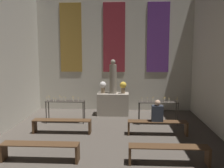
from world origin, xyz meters
The scene contains 12 objects.
wall_back centered at (0.00, 11.68, 2.77)m, with size 7.22×0.16×5.49m.
altar centered at (0.00, 10.68, 0.46)m, with size 1.31×0.69×0.93m.
statue centered at (0.00, 10.68, 1.59)m, with size 0.30×0.30×1.43m.
flower_vase_left centered at (-0.43, 10.68, 1.23)m, with size 0.28×0.28×0.50m.
flower_vase_right centered at (0.43, 10.68, 1.23)m, with size 0.28×0.28×0.50m.
candle_rack_left centered at (-1.74, 9.39, 0.72)m, with size 1.45×0.38×1.03m.
candle_rack_right centered at (1.74, 9.39, 0.72)m, with size 1.45×0.38×1.04m.
pew_third_left centered at (-1.56, 6.04, 0.33)m, with size 1.91×0.36×0.45m.
pew_third_right centered at (1.56, 6.04, 0.33)m, with size 1.91×0.36×0.45m.
pew_back_left centered at (-1.56, 8.17, 0.33)m, with size 1.91×0.36×0.45m.
pew_back_right centered at (1.56, 8.17, 0.33)m, with size 1.91×0.36×0.45m.
person_seated centered at (1.55, 8.17, 0.75)m, with size 0.36×0.24×0.70m.
Camera 1 is at (0.51, 0.29, 2.69)m, focal length 40.00 mm.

